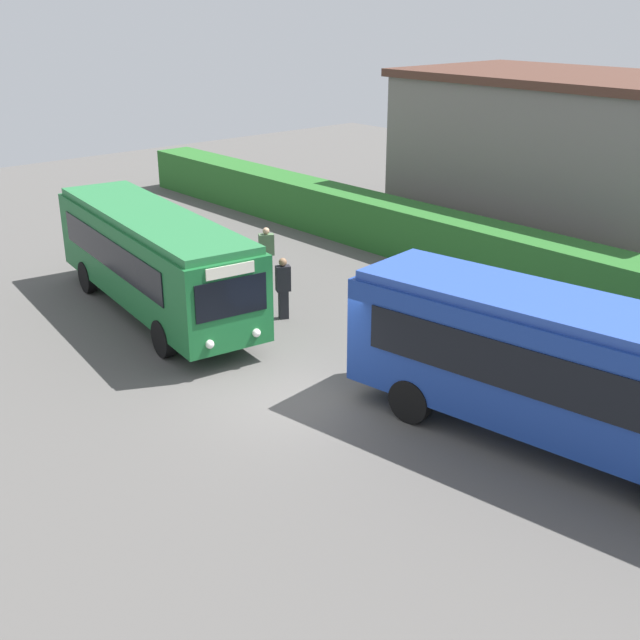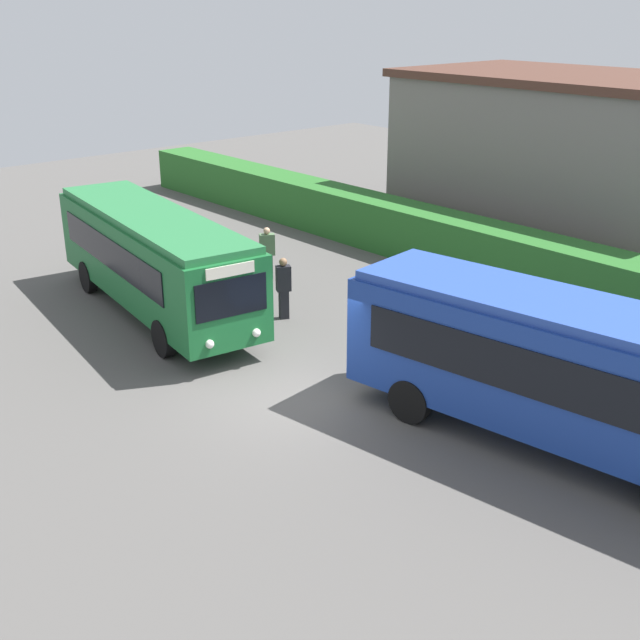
# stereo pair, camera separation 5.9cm
# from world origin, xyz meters

# --- Properties ---
(ground_plane) EXTENTS (64.00, 64.00, 0.00)m
(ground_plane) POSITION_xyz_m (0.00, 0.00, 0.00)
(ground_plane) COLOR #514F4C
(bus_green) EXTENTS (9.89, 3.58, 3.02)m
(bus_green) POSITION_xyz_m (-6.88, 0.41, 1.75)
(bus_green) COLOR #19602D
(bus_green) RESTS_ON ground_plane
(bus_blue) EXTENTS (9.29, 3.63, 3.15)m
(bus_blue) POSITION_xyz_m (5.10, 2.66, 1.81)
(bus_blue) COLOR navy
(bus_blue) RESTS_ON ground_plane
(person_left) EXTENTS (0.28, 0.42, 1.92)m
(person_left) POSITION_xyz_m (-10.29, 2.70, 1.03)
(person_left) COLOR #334C8C
(person_left) RESTS_ON ground_plane
(person_center) EXTENTS (0.47, 0.56, 1.74)m
(person_center) POSITION_xyz_m (-7.31, 4.82, 0.91)
(person_center) COLOR black
(person_center) RESTS_ON ground_plane
(person_right) EXTENTS (0.41, 0.48, 1.82)m
(person_right) POSITION_xyz_m (-4.13, 2.97, 0.97)
(person_right) COLOR black
(person_right) RESTS_ON ground_plane
(person_far) EXTENTS (0.46, 0.33, 1.65)m
(person_far) POSITION_xyz_m (4.43, 5.05, 0.86)
(person_far) COLOR maroon
(person_far) RESTS_ON ground_plane
(hedge_row) EXTENTS (44.00, 1.71, 1.78)m
(hedge_row) POSITION_xyz_m (0.00, 10.31, 0.89)
(hedge_row) COLOR #276326
(hedge_row) RESTS_ON ground_plane
(depot_building) EXTENTS (13.47, 7.51, 6.14)m
(depot_building) POSITION_xyz_m (-3.31, 16.48, 3.08)
(depot_building) COLOR slate
(depot_building) RESTS_ON ground_plane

